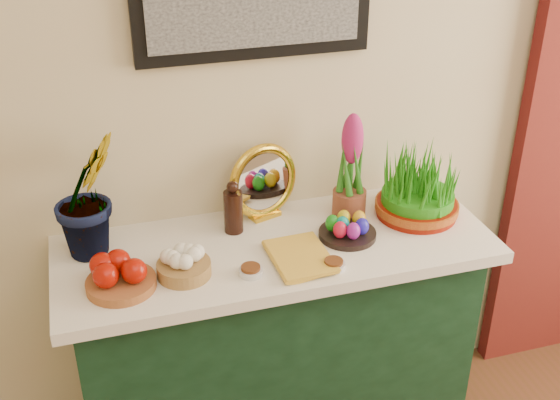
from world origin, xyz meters
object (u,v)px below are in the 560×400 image
object	(u,v)px
book	(273,262)
wheatgrass_sabzeh	(418,188)
sideboard	(276,353)
hyacinth_green	(85,176)
mirror	(263,182)

from	to	relation	value
book	wheatgrass_sabzeh	size ratio (longest dim) A/B	0.82
sideboard	hyacinth_green	distance (m)	0.92
wheatgrass_sabzeh	book	bearing A→B (deg)	-163.88
hyacinth_green	book	distance (m)	0.62
sideboard	mirror	bearing A→B (deg)	86.72
book	hyacinth_green	bearing A→B (deg)	152.25
mirror	book	xyz separation A→B (m)	(-0.06, -0.31, -0.11)
hyacinth_green	wheatgrass_sabzeh	distance (m)	1.08
sideboard	mirror	size ratio (longest dim) A/B	4.91
sideboard	book	world-z (taller)	book
sideboard	hyacinth_green	world-z (taller)	hyacinth_green
hyacinth_green	book	size ratio (longest dim) A/B	2.26
wheatgrass_sabzeh	hyacinth_green	bearing A→B (deg)	175.58
mirror	book	distance (m)	0.33
sideboard	wheatgrass_sabzeh	distance (m)	0.76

